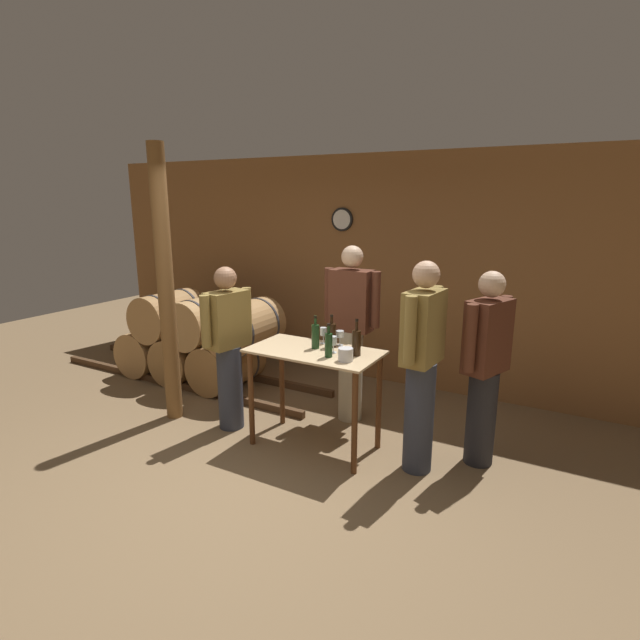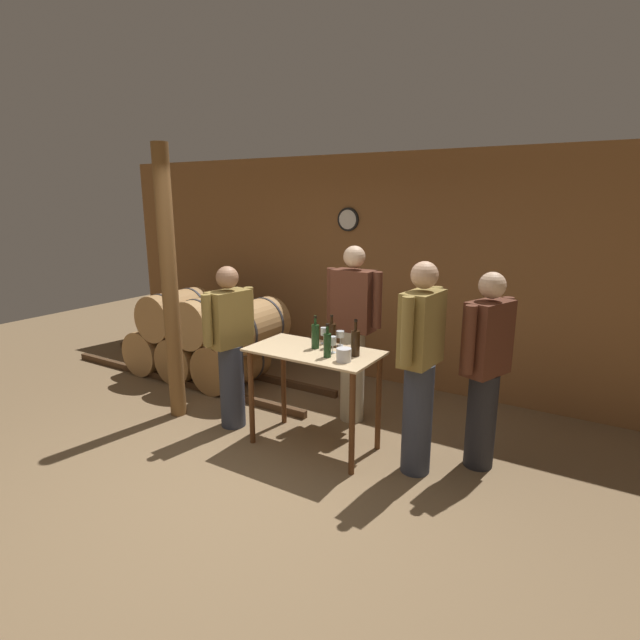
# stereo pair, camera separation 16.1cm
# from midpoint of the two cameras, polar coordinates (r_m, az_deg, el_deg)

# --- Properties ---
(ground_plane) EXTENTS (14.00, 14.00, 0.00)m
(ground_plane) POSITION_cam_midpoint_polar(r_m,az_deg,el_deg) (4.18, -10.00, -18.12)
(ground_plane) COLOR brown
(back_wall) EXTENTS (8.40, 0.08, 2.70)m
(back_wall) POSITION_cam_midpoint_polar(r_m,az_deg,el_deg) (5.99, 6.36, 5.59)
(back_wall) COLOR brown
(back_wall) RESTS_ON ground_plane
(barrel_rack) EXTENTS (3.73, 0.80, 1.08)m
(barrel_rack) POSITION_cam_midpoint_polar(r_m,az_deg,el_deg) (6.27, -14.64, -2.19)
(barrel_rack) COLOR #4C331E
(barrel_rack) RESTS_ON ground_plane
(tasting_table) EXTENTS (1.15, 0.62, 0.91)m
(tasting_table) POSITION_cam_midpoint_polar(r_m,az_deg,el_deg) (4.40, -1.70, -5.79)
(tasting_table) COLOR #D1B284
(tasting_table) RESTS_ON ground_plane
(wooden_post) EXTENTS (0.16, 0.16, 2.70)m
(wooden_post) POSITION_cam_midpoint_polar(r_m,az_deg,el_deg) (5.10, -18.09, 3.55)
(wooden_post) COLOR brown
(wooden_post) RESTS_ON ground_plane
(wine_bottle_far_left) EXTENTS (0.07, 0.07, 0.29)m
(wine_bottle_far_left) POSITION_cam_midpoint_polar(r_m,az_deg,el_deg) (4.37, -1.58, -1.80)
(wine_bottle_far_left) COLOR #193819
(wine_bottle_far_left) RESTS_ON tasting_table
(wine_bottle_left) EXTENTS (0.08, 0.08, 0.30)m
(wine_bottle_left) POSITION_cam_midpoint_polar(r_m,az_deg,el_deg) (4.40, 0.29, -1.70)
(wine_bottle_left) COLOR black
(wine_bottle_left) RESTS_ON tasting_table
(wine_bottle_center) EXTENTS (0.06, 0.06, 0.29)m
(wine_bottle_center) POSITION_cam_midpoint_polar(r_m,az_deg,el_deg) (4.13, -0.13, -2.78)
(wine_bottle_center) COLOR #193819
(wine_bottle_center) RESTS_ON tasting_table
(wine_bottle_right) EXTENTS (0.08, 0.08, 0.31)m
(wine_bottle_right) POSITION_cam_midpoint_polar(r_m,az_deg,el_deg) (4.17, 3.08, -2.54)
(wine_bottle_right) COLOR black
(wine_bottle_right) RESTS_ON tasting_table
(wine_glass_near_left) EXTENTS (0.06, 0.06, 0.15)m
(wine_glass_near_left) POSITION_cam_midpoint_polar(r_m,az_deg,el_deg) (4.51, -0.64, -1.40)
(wine_glass_near_left) COLOR silver
(wine_glass_near_left) RESTS_ON tasting_table
(wine_glass_near_center) EXTENTS (0.07, 0.07, 0.14)m
(wine_glass_near_center) POSITION_cam_midpoint_polar(r_m,az_deg,el_deg) (4.46, 1.26, -1.68)
(wine_glass_near_center) COLOR silver
(wine_glass_near_center) RESTS_ON tasting_table
(wine_glass_near_right) EXTENTS (0.06, 0.06, 0.14)m
(wine_glass_near_right) POSITION_cam_midpoint_polar(r_m,az_deg,el_deg) (4.25, 0.47, -2.44)
(wine_glass_near_right) COLOR silver
(wine_glass_near_right) RESTS_ON tasting_table
(ice_bucket) EXTENTS (0.12, 0.12, 0.11)m
(ice_bucket) POSITION_cam_midpoint_polar(r_m,az_deg,el_deg) (4.05, 1.80, -3.97)
(ice_bucket) COLOR silver
(ice_bucket) RESTS_ON tasting_table
(person_host) EXTENTS (0.59, 0.24, 1.76)m
(person_host) POSITION_cam_midpoint_polar(r_m,az_deg,el_deg) (4.90, 2.64, -1.16)
(person_host) COLOR #B7AD93
(person_host) RESTS_ON ground_plane
(person_visitor_with_scarf) EXTENTS (0.29, 0.58, 1.59)m
(person_visitor_with_scarf) POSITION_cam_midpoint_polar(r_m,az_deg,el_deg) (4.83, -11.37, -2.86)
(person_visitor_with_scarf) COLOR #333847
(person_visitor_with_scarf) RESTS_ON ground_plane
(person_visitor_bearded) EXTENTS (0.34, 0.56, 1.64)m
(person_visitor_bearded) POSITION_cam_midpoint_polar(r_m,az_deg,el_deg) (4.27, 17.35, -4.99)
(person_visitor_bearded) COLOR #232328
(person_visitor_bearded) RESTS_ON ground_plane
(person_visitor_near_door) EXTENTS (0.25, 0.59, 1.74)m
(person_visitor_near_door) POSITION_cam_midpoint_polar(r_m,az_deg,el_deg) (4.02, 10.42, -4.93)
(person_visitor_near_door) COLOR #333847
(person_visitor_near_door) RESTS_ON ground_plane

